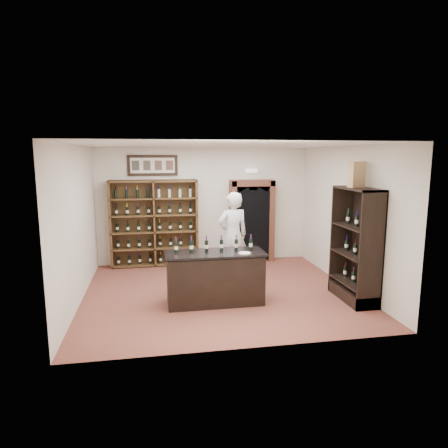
{
  "coord_description": "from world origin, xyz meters",
  "views": [
    {
      "loc": [
        -1.32,
        -7.82,
        2.79
      ],
      "look_at": [
        0.14,
        0.3,
        1.38
      ],
      "focal_mm": 32.0,
      "sensor_mm": 36.0,
      "label": 1
    }
  ],
  "objects_px": {
    "counter_bottle_0": "(176,247)",
    "shopkeeper": "(233,235)",
    "wine_shelf": "(154,223)",
    "side_cabinet": "(356,262)",
    "wine_crate": "(357,174)",
    "tasting_counter": "(215,278)"
  },
  "relations": [
    {
      "from": "side_cabinet",
      "to": "counter_bottle_0",
      "type": "bearing_deg",
      "value": 173.26
    },
    {
      "from": "tasting_counter",
      "to": "side_cabinet",
      "type": "xyz_separation_m",
      "value": [
        2.72,
        -0.3,
        0.26
      ]
    },
    {
      "from": "wine_shelf",
      "to": "side_cabinet",
      "type": "relative_size",
      "value": 1.0
    },
    {
      "from": "side_cabinet",
      "to": "wine_crate",
      "type": "bearing_deg",
      "value": 116.41
    },
    {
      "from": "tasting_counter",
      "to": "side_cabinet",
      "type": "relative_size",
      "value": 0.85
    },
    {
      "from": "counter_bottle_0",
      "to": "wine_crate",
      "type": "height_order",
      "value": "wine_crate"
    },
    {
      "from": "shopkeeper",
      "to": "wine_crate",
      "type": "height_order",
      "value": "wine_crate"
    },
    {
      "from": "wine_shelf",
      "to": "counter_bottle_0",
      "type": "height_order",
      "value": "wine_shelf"
    },
    {
      "from": "wine_shelf",
      "to": "tasting_counter",
      "type": "xyz_separation_m",
      "value": [
        1.1,
        -2.93,
        -0.61
      ]
    },
    {
      "from": "wine_shelf",
      "to": "side_cabinet",
      "type": "height_order",
      "value": "same"
    },
    {
      "from": "counter_bottle_0",
      "to": "wine_crate",
      "type": "distance_m",
      "value": 3.67
    },
    {
      "from": "counter_bottle_0",
      "to": "wine_crate",
      "type": "relative_size",
      "value": 0.62
    },
    {
      "from": "wine_shelf",
      "to": "side_cabinet",
      "type": "distance_m",
      "value": 5.02
    },
    {
      "from": "counter_bottle_0",
      "to": "wine_crate",
      "type": "bearing_deg",
      "value": -5.38
    },
    {
      "from": "tasting_counter",
      "to": "shopkeeper",
      "type": "height_order",
      "value": "shopkeeper"
    },
    {
      "from": "wine_shelf",
      "to": "wine_crate",
      "type": "relative_size",
      "value": 4.55
    },
    {
      "from": "wine_shelf",
      "to": "side_cabinet",
      "type": "xyz_separation_m",
      "value": [
        3.82,
        -3.23,
        -0.35
      ]
    },
    {
      "from": "wine_crate",
      "to": "shopkeeper",
      "type": "bearing_deg",
      "value": 118.9
    },
    {
      "from": "side_cabinet",
      "to": "wine_crate",
      "type": "relative_size",
      "value": 4.55
    },
    {
      "from": "counter_bottle_0",
      "to": "shopkeeper",
      "type": "height_order",
      "value": "shopkeeper"
    },
    {
      "from": "wine_shelf",
      "to": "tasting_counter",
      "type": "relative_size",
      "value": 1.17
    },
    {
      "from": "tasting_counter",
      "to": "counter_bottle_0",
      "type": "xyz_separation_m",
      "value": [
        -0.72,
        0.11,
        0.61
      ]
    }
  ]
}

